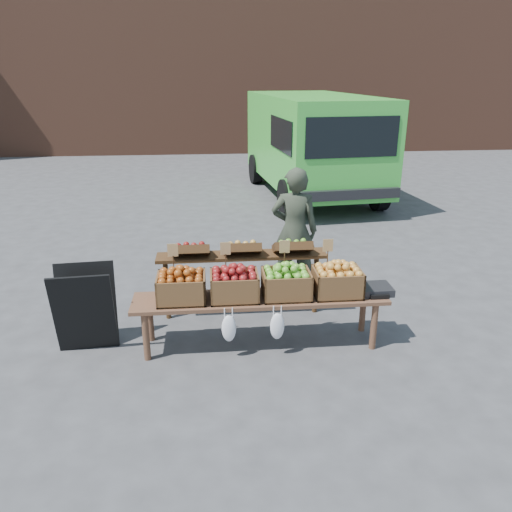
{
  "coord_description": "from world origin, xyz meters",
  "views": [
    {
      "loc": [
        -0.89,
        -5.08,
        2.83
      ],
      "look_at": [
        -0.4,
        0.2,
        0.85
      ],
      "focal_mm": 35.0,
      "sensor_mm": 36.0,
      "label": 1
    }
  ],
  "objects_px": {
    "vendor": "(294,231)",
    "chalkboard_sign": "(85,309)",
    "crate_green_apples": "(337,282)",
    "crate_russet_pears": "(234,286)",
    "delivery_van": "(312,147)",
    "display_bench": "(260,321)",
    "crate_red_apples": "(286,284)",
    "crate_golden_apples": "(181,288)",
    "back_table": "(242,276)",
    "weighing_scale": "(375,289)"
  },
  "relations": [
    {
      "from": "weighing_scale",
      "to": "vendor",
      "type": "bearing_deg",
      "value": 114.85
    },
    {
      "from": "crate_russet_pears",
      "to": "crate_green_apples",
      "type": "xyz_separation_m",
      "value": [
        1.1,
        0.0,
        0.0
      ]
    },
    {
      "from": "crate_golden_apples",
      "to": "crate_red_apples",
      "type": "bearing_deg",
      "value": 0.0
    },
    {
      "from": "delivery_van",
      "to": "chalkboard_sign",
      "type": "relative_size",
      "value": 5.5
    },
    {
      "from": "vendor",
      "to": "weighing_scale",
      "type": "relative_size",
      "value": 4.96
    },
    {
      "from": "weighing_scale",
      "to": "delivery_van",
      "type": "bearing_deg",
      "value": 84.52
    },
    {
      "from": "crate_green_apples",
      "to": "weighing_scale",
      "type": "xyz_separation_m",
      "value": [
        0.43,
        0.0,
        -0.1
      ]
    },
    {
      "from": "delivery_van",
      "to": "display_bench",
      "type": "distance_m",
      "value": 7.15
    },
    {
      "from": "back_table",
      "to": "crate_red_apples",
      "type": "relative_size",
      "value": 4.2
    },
    {
      "from": "back_table",
      "to": "crate_green_apples",
      "type": "bearing_deg",
      "value": -36.51
    },
    {
      "from": "crate_russet_pears",
      "to": "crate_green_apples",
      "type": "height_order",
      "value": "same"
    },
    {
      "from": "crate_red_apples",
      "to": "weighing_scale",
      "type": "relative_size",
      "value": 1.47
    },
    {
      "from": "delivery_van",
      "to": "vendor",
      "type": "distance_m",
      "value": 5.58
    },
    {
      "from": "vendor",
      "to": "crate_russet_pears",
      "type": "bearing_deg",
      "value": 68.79
    },
    {
      "from": "crate_green_apples",
      "to": "weighing_scale",
      "type": "bearing_deg",
      "value": 0.0
    },
    {
      "from": "chalkboard_sign",
      "to": "crate_russet_pears",
      "type": "height_order",
      "value": "chalkboard_sign"
    },
    {
      "from": "crate_green_apples",
      "to": "chalkboard_sign",
      "type": "bearing_deg",
      "value": 177.91
    },
    {
      "from": "chalkboard_sign",
      "to": "crate_green_apples",
      "type": "xyz_separation_m",
      "value": [
        2.67,
        -0.1,
        0.24
      ]
    },
    {
      "from": "back_table",
      "to": "crate_red_apples",
      "type": "distance_m",
      "value": 0.86
    },
    {
      "from": "back_table",
      "to": "crate_golden_apples",
      "type": "xyz_separation_m",
      "value": [
        -0.68,
        -0.72,
        0.19
      ]
    },
    {
      "from": "delivery_van",
      "to": "display_bench",
      "type": "relative_size",
      "value": 1.91
    },
    {
      "from": "crate_russet_pears",
      "to": "crate_red_apples",
      "type": "relative_size",
      "value": 1.0
    },
    {
      "from": "chalkboard_sign",
      "to": "delivery_van",
      "type": "bearing_deg",
      "value": 56.27
    },
    {
      "from": "display_bench",
      "to": "vendor",
      "type": "bearing_deg",
      "value": 67.23
    },
    {
      "from": "back_table",
      "to": "crate_green_apples",
      "type": "distance_m",
      "value": 1.23
    },
    {
      "from": "back_table",
      "to": "weighing_scale",
      "type": "relative_size",
      "value": 6.18
    },
    {
      "from": "vendor",
      "to": "chalkboard_sign",
      "type": "bearing_deg",
      "value": 38.67
    },
    {
      "from": "delivery_van",
      "to": "back_table",
      "type": "distance_m",
      "value": 6.48
    },
    {
      "from": "display_bench",
      "to": "crate_russet_pears",
      "type": "relative_size",
      "value": 5.4
    },
    {
      "from": "crate_golden_apples",
      "to": "crate_green_apples",
      "type": "xyz_separation_m",
      "value": [
        1.65,
        0.0,
        0.0
      ]
    },
    {
      "from": "display_bench",
      "to": "crate_golden_apples",
      "type": "bearing_deg",
      "value": 180.0
    },
    {
      "from": "display_bench",
      "to": "crate_green_apples",
      "type": "xyz_separation_m",
      "value": [
        0.82,
        0.0,
        0.42
      ]
    },
    {
      "from": "crate_russet_pears",
      "to": "weighing_scale",
      "type": "bearing_deg",
      "value": 0.0
    },
    {
      "from": "vendor",
      "to": "crate_red_apples",
      "type": "height_order",
      "value": "vendor"
    },
    {
      "from": "crate_golden_apples",
      "to": "delivery_van",
      "type": "bearing_deg",
      "value": 68.22
    },
    {
      "from": "delivery_van",
      "to": "back_table",
      "type": "relative_size",
      "value": 2.45
    },
    {
      "from": "crate_russet_pears",
      "to": "crate_green_apples",
      "type": "distance_m",
      "value": 1.1
    },
    {
      "from": "back_table",
      "to": "crate_russet_pears",
      "type": "height_order",
      "value": "back_table"
    },
    {
      "from": "crate_russet_pears",
      "to": "back_table",
      "type": "bearing_deg",
      "value": 79.98
    },
    {
      "from": "crate_golden_apples",
      "to": "vendor",
      "type": "bearing_deg",
      "value": 44.93
    },
    {
      "from": "chalkboard_sign",
      "to": "display_bench",
      "type": "bearing_deg",
      "value": -7.61
    },
    {
      "from": "display_bench",
      "to": "crate_russet_pears",
      "type": "height_order",
      "value": "crate_russet_pears"
    },
    {
      "from": "back_table",
      "to": "chalkboard_sign",
      "type": "bearing_deg",
      "value": -159.91
    },
    {
      "from": "delivery_van",
      "to": "back_table",
      "type": "height_order",
      "value": "delivery_van"
    },
    {
      "from": "crate_golden_apples",
      "to": "crate_russet_pears",
      "type": "xyz_separation_m",
      "value": [
        0.55,
        0.0,
        0.0
      ]
    },
    {
      "from": "chalkboard_sign",
      "to": "back_table",
      "type": "xyz_separation_m",
      "value": [
        1.7,
        0.62,
        0.05
      ]
    },
    {
      "from": "vendor",
      "to": "crate_red_apples",
      "type": "relative_size",
      "value": 3.37
    },
    {
      "from": "crate_golden_apples",
      "to": "back_table",
      "type": "bearing_deg",
      "value": 46.75
    },
    {
      "from": "crate_russet_pears",
      "to": "crate_green_apples",
      "type": "relative_size",
      "value": 1.0
    },
    {
      "from": "display_bench",
      "to": "crate_golden_apples",
      "type": "distance_m",
      "value": 0.93
    }
  ]
}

